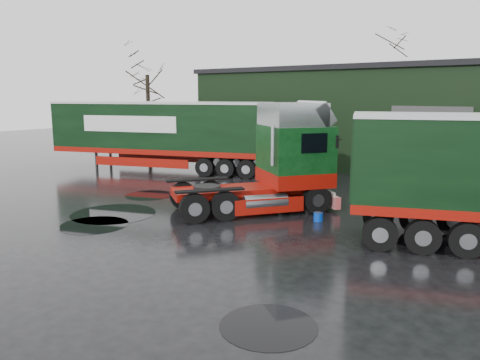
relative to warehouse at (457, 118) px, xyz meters
name	(u,v)px	position (x,y,z in m)	size (l,w,h in m)	color
ground	(233,243)	(-2.00, -20.00, -3.16)	(100.00, 100.00, 0.00)	black
warehouse	(457,118)	(0.00, 0.00, 0.00)	(32.40, 12.40, 6.30)	black
hero_tractor	(249,157)	(-3.96, -16.43, -0.99)	(2.96, 6.98, 4.34)	black
trailer_left	(160,136)	(-14.04, -11.60, -1.06)	(2.77, 13.52, 4.20)	silver
wash_bucket	(318,217)	(-1.03, -16.09, -3.00)	(0.34, 0.34, 0.32)	#0838BE
tree_left	(148,99)	(-19.00, -8.00, 1.09)	(4.40, 4.40, 8.50)	black
tree_back_a	(388,92)	(-8.00, 10.00, 1.59)	(4.40, 4.40, 9.50)	black
puddle_0	(94,225)	(-7.19, -21.41, -3.15)	(2.43, 2.43, 0.01)	black
puddle_1	(439,240)	(3.14, -15.79, -3.15)	(3.05, 3.05, 0.01)	black
puddle_2	(113,214)	(-7.94, -19.98, -3.15)	(3.27, 3.27, 0.01)	black
puddle_3	(268,326)	(1.90, -23.83, -3.15)	(2.01, 2.01, 0.01)	black
puddle_4	(149,195)	(-9.36, -16.84, -3.15)	(2.21, 2.21, 0.01)	black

